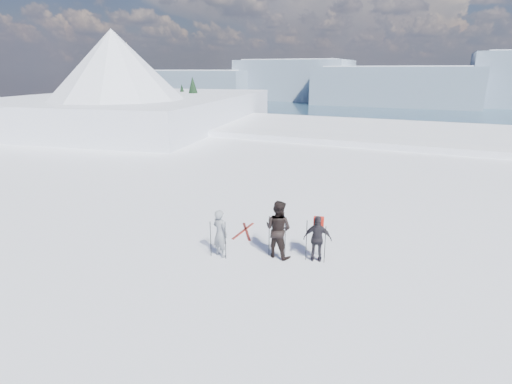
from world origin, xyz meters
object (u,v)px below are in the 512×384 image
skier_dark (278,229)px  skier_pack (318,239)px  skier_grey (220,233)px  skis_loose (245,231)px

skier_dark → skier_pack: size_ratio=1.26×
skier_grey → skier_pack: (2.97, 0.95, -0.04)m
skis_loose → skier_pack: bearing=-21.2°
skis_loose → skier_dark: bearing=-37.1°
skier_dark → skier_pack: skier_dark is taller
skier_dark → skis_loose: skier_dark is taller
skier_pack → skis_loose: skier_pack is taller
skier_grey → skier_pack: bearing=-144.2°
skier_grey → skier_dark: bearing=-138.6°
skier_dark → skier_pack: 1.28m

